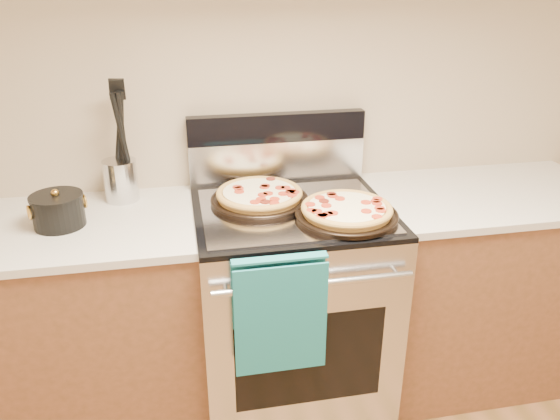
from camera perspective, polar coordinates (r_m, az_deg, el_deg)
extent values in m
plane|color=tan|center=(2.34, -0.52, 13.37)|extent=(4.00, 0.00, 4.00)
cube|color=#B7B7BC|center=(2.36, 1.13, -10.30)|extent=(0.76, 0.68, 0.90)
cube|color=black|center=(2.10, 3.11, -15.33)|extent=(0.56, 0.01, 0.40)
cube|color=black|center=(2.14, 1.23, -0.03)|extent=(0.76, 0.68, 0.02)
cube|color=silver|center=(2.38, -0.32, 5.14)|extent=(0.76, 0.06, 0.18)
cube|color=black|center=(2.34, -0.33, 8.62)|extent=(0.76, 0.06, 0.12)
cylinder|color=silver|center=(1.86, 3.64, -7.72)|extent=(0.70, 0.03, 0.03)
cube|color=gray|center=(2.10, 1.41, -0.03)|extent=(0.70, 0.55, 0.01)
cube|color=brown|center=(2.40, -20.53, -11.71)|extent=(1.00, 0.62, 0.88)
cube|color=beige|center=(2.18, -22.23, -1.86)|extent=(1.02, 0.64, 0.03)
cube|color=brown|center=(2.69, 19.84, -7.51)|extent=(1.00, 0.62, 0.88)
cube|color=beige|center=(2.49, 21.27, 1.49)|extent=(1.02, 0.64, 0.03)
cylinder|color=silver|center=(2.30, -16.28, 3.00)|extent=(0.17, 0.17, 0.17)
cylinder|color=black|center=(2.14, -22.15, -0.17)|extent=(0.24, 0.24, 0.11)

